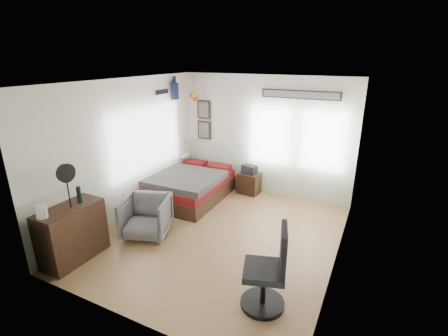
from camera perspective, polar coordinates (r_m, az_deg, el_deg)
The scene contains 12 objects.
ground_plane at distance 6.01m, azimuth -0.86°, elevation -11.75°, with size 4.00×4.50×0.01m, color olive.
room_shell at distance 5.55m, azimuth -0.77°, elevation 3.82°, with size 4.02×4.52×2.71m.
wall_decor at distance 7.46m, azimuth -1.60°, elevation 11.62°, with size 3.55×1.32×1.44m.
bed at distance 7.33m, azimuth -5.89°, elevation -3.21°, with size 1.44×1.96×0.62m.
dresser at distance 5.70m, azimuth -25.11°, elevation -10.34°, with size 0.48×1.00×0.90m, color black.
armchair at distance 6.01m, azimuth -13.49°, elevation -8.28°, with size 0.77×0.80×0.72m, color #58575E.
nightstand at distance 7.65m, azimuth 4.41°, elevation -2.65°, with size 0.49×0.39×0.49m, color black.
task_chair at distance 4.33m, azimuth 7.90°, elevation -18.19°, with size 0.64×0.64×1.15m.
kettle at distance 5.29m, azimuth -29.45°, elevation -6.62°, with size 0.18×0.15×0.21m.
bottle at distance 5.53m, azimuth -24.13°, elevation -4.33°, with size 0.07×0.07×0.27m, color black.
stand_fan at distance 5.27m, azimuth -26.06°, elevation -0.93°, with size 0.08×0.29×0.70m.
black_bag at distance 7.53m, azimuth 4.48°, elevation -0.25°, with size 0.33×0.21×0.19m, color black.
Camera 1 is at (2.37, -4.57, 3.08)m, focal length 26.00 mm.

